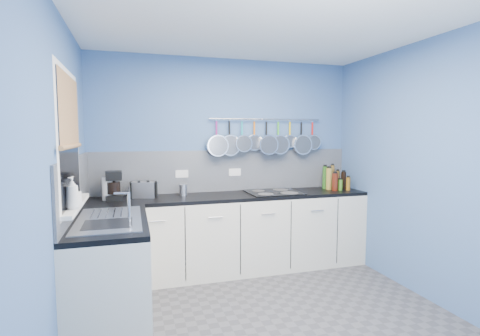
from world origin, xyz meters
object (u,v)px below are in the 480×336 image
coffee_maker (114,186)px  hob (274,192)px  soap_bottle_a (72,193)px  soap_bottle_b (74,196)px  paper_towel (107,189)px  toaster (144,190)px  canister (183,190)px

coffee_maker → hob: 1.81m
soap_bottle_a → soap_bottle_b: (0.00, 0.08, -0.03)m
paper_towel → hob: 1.87m
paper_towel → hob: (1.87, -0.05, -0.11)m
coffee_maker → toaster: coffee_maker is taller
soap_bottle_a → toaster: bearing=66.9°
paper_towel → coffee_maker: coffee_maker is taller
soap_bottle_a → paper_towel: soap_bottle_a is taller
toaster → canister: bearing=15.6°
canister → soap_bottle_a: bearing=-127.9°
toaster → hob: (1.49, -0.12, -0.08)m
paper_towel → toaster: (0.37, 0.06, -0.03)m
coffee_maker → toaster: bearing=9.1°
coffee_maker → soap_bottle_b: bearing=-106.4°
paper_towel → toaster: bearing=9.6°
paper_towel → canister: bearing=3.8°
soap_bottle_a → canister: bearing=52.1°
soap_bottle_a → canister: size_ratio=1.85×
paper_towel → canister: size_ratio=1.85×
soap_bottle_b → toaster: bearing=65.5°
hob → toaster: bearing=175.5°
canister → soap_bottle_b: bearing=-129.7°
soap_bottle_a → coffee_maker: 1.20m
canister → hob: bearing=-5.8°
soap_bottle_b → toaster: (0.53, 1.17, -0.15)m
soap_bottle_b → paper_towel: soap_bottle_b is taller
soap_bottle_a → soap_bottle_b: soap_bottle_a is taller
coffee_maker → canister: (0.74, 0.07, -0.09)m
paper_towel → soap_bottle_b: bearing=-98.3°
soap_bottle_b → paper_towel: 1.13m
soap_bottle_a → toaster: soap_bottle_a is taller
soap_bottle_b → coffee_maker: soap_bottle_b is taller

